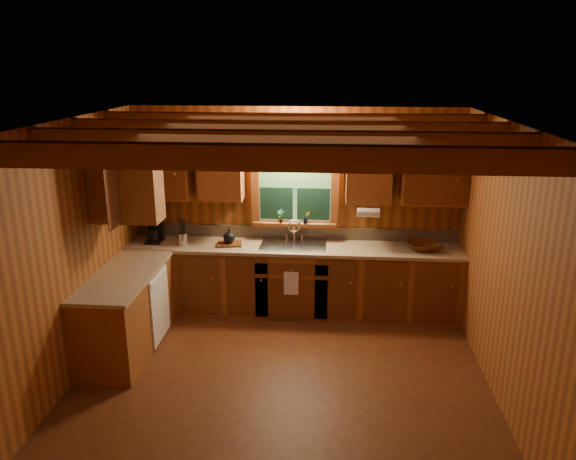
# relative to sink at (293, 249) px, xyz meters

# --- Properties ---
(room) EXTENTS (4.20, 4.20, 4.20)m
(room) POSITION_rel_sink_xyz_m (0.00, -1.60, 0.44)
(room) COLOR #552B14
(room) RESTS_ON ground
(ceiling_beams) EXTENTS (4.20, 2.54, 0.18)m
(ceiling_beams) POSITION_rel_sink_xyz_m (0.00, -1.60, 1.63)
(ceiling_beams) COLOR brown
(ceiling_beams) RESTS_ON room
(base_cabinets) EXTENTS (4.20, 2.22, 0.86)m
(base_cabinets) POSITION_rel_sink_xyz_m (-0.49, -0.32, -0.43)
(base_cabinets) COLOR brown
(base_cabinets) RESTS_ON ground
(countertop) EXTENTS (4.20, 2.24, 0.04)m
(countertop) POSITION_rel_sink_xyz_m (-0.48, -0.31, 0.02)
(countertop) COLOR tan
(countertop) RESTS_ON base_cabinets
(backsplash) EXTENTS (4.20, 0.02, 0.16)m
(backsplash) POSITION_rel_sink_xyz_m (0.00, 0.28, 0.12)
(backsplash) COLOR tan
(backsplash) RESTS_ON room
(dishwasher_panel) EXTENTS (0.02, 0.60, 0.80)m
(dishwasher_panel) POSITION_rel_sink_xyz_m (-1.47, -0.92, -0.43)
(dishwasher_panel) COLOR white
(dishwasher_panel) RESTS_ON base_cabinets
(upper_cabinets) EXTENTS (4.19, 1.77, 0.78)m
(upper_cabinets) POSITION_rel_sink_xyz_m (-0.56, -0.18, 0.98)
(upper_cabinets) COLOR brown
(upper_cabinets) RESTS_ON room
(window) EXTENTS (1.12, 0.08, 1.00)m
(window) POSITION_rel_sink_xyz_m (0.00, 0.26, 0.67)
(window) COLOR brown
(window) RESTS_ON room
(window_sill) EXTENTS (1.06, 0.14, 0.04)m
(window_sill) POSITION_rel_sink_xyz_m (0.00, 0.22, 0.26)
(window_sill) COLOR brown
(window_sill) RESTS_ON room
(wall_sconce) EXTENTS (0.45, 0.21, 0.17)m
(wall_sconce) POSITION_rel_sink_xyz_m (0.00, 0.14, 1.31)
(wall_sconce) COLOR black
(wall_sconce) RESTS_ON room
(paper_towel_roll) EXTENTS (0.27, 0.11, 0.11)m
(paper_towel_roll) POSITION_rel_sink_xyz_m (0.92, -0.07, 0.51)
(paper_towel_roll) COLOR white
(paper_towel_roll) RESTS_ON upper_cabinets
(dish_towel) EXTENTS (0.18, 0.01, 0.30)m
(dish_towel) POSITION_rel_sink_xyz_m (0.00, -0.34, -0.34)
(dish_towel) COLOR white
(dish_towel) RESTS_ON base_cabinets
(sink) EXTENTS (0.82, 0.48, 0.43)m
(sink) POSITION_rel_sink_xyz_m (0.00, 0.00, 0.00)
(sink) COLOR silver
(sink) RESTS_ON countertop
(coffee_maker) EXTENTS (0.19, 0.25, 0.34)m
(coffee_maker) POSITION_rel_sink_xyz_m (-1.79, 0.01, 0.21)
(coffee_maker) COLOR black
(coffee_maker) RESTS_ON countertop
(utensil_crock) EXTENTS (0.12, 0.12, 0.34)m
(utensil_crock) POSITION_rel_sink_xyz_m (-1.40, -0.09, 0.13)
(utensil_crock) COLOR silver
(utensil_crock) RESTS_ON countertop
(cutting_board) EXTENTS (0.34, 0.27, 0.03)m
(cutting_board) POSITION_rel_sink_xyz_m (-0.81, -0.06, 0.06)
(cutting_board) COLOR #5A2C13
(cutting_board) RESTS_ON countertop
(teakettle) EXTENTS (0.15, 0.15, 0.19)m
(teakettle) POSITION_rel_sink_xyz_m (-0.81, -0.06, 0.15)
(teakettle) COLOR black
(teakettle) RESTS_ON cutting_board
(wicker_basket) EXTENTS (0.41, 0.41, 0.10)m
(wicker_basket) POSITION_rel_sink_xyz_m (1.61, -0.03, 0.09)
(wicker_basket) COLOR #48230C
(wicker_basket) RESTS_ON countertop
(potted_plant_left) EXTENTS (0.10, 0.08, 0.17)m
(potted_plant_left) POSITION_rel_sink_xyz_m (-0.18, 0.18, 0.37)
(potted_plant_left) COLOR #5A2C13
(potted_plant_left) RESTS_ON window_sill
(potted_plant_right) EXTENTS (0.10, 0.09, 0.16)m
(potted_plant_right) POSITION_rel_sink_xyz_m (0.15, 0.18, 0.36)
(potted_plant_right) COLOR #5A2C13
(potted_plant_right) RESTS_ON window_sill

